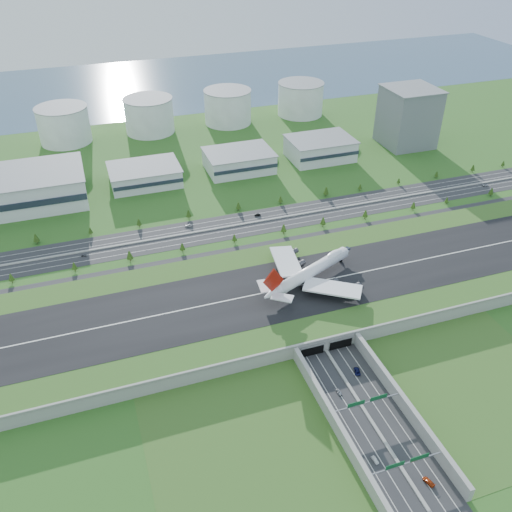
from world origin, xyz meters
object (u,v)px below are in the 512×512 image
object	(u,v)px
car_1	(375,460)
car_7	(188,225)
car_4	(84,255)
fuel_tank_a	(64,125)
car_6	(486,185)
car_5	(258,215)
boeing_747	(311,271)
car_3	(429,482)
car_2	(357,371)
office_tower	(408,117)
car_0	(339,392)

from	to	relation	value
car_1	car_7	size ratio (longest dim) A/B	0.75
car_4	car_1	bearing A→B (deg)	-134.33
fuel_tank_a	car_6	distance (m)	401.69
car_4	car_5	world-z (taller)	car_5
boeing_747	car_3	size ratio (longest dim) A/B	13.16
boeing_747	car_4	xyz separation A→B (m)	(-132.14, 86.30, -14.13)
fuel_tank_a	car_2	distance (m)	401.46
fuel_tank_a	boeing_747	bearing A→B (deg)	-66.59
office_tower	fuel_tank_a	xyz separation A→B (m)	(-320.00, 115.00, -10.00)
car_2	car_4	world-z (taller)	car_2
boeing_747	car_0	xyz separation A→B (m)	(-19.70, -82.63, -14.05)
office_tower	car_5	xyz separation A→B (m)	(-186.86, -91.10, -26.58)
car_5	car_2	bearing A→B (deg)	11.35
boeing_747	car_6	distance (m)	220.40
office_tower	car_5	bearing A→B (deg)	-154.01
car_0	car_2	size ratio (longest dim) A/B	0.72
car_7	car_6	bearing A→B (deg)	94.72
fuel_tank_a	car_3	size ratio (longest dim) A/B	8.84
car_0	car_4	bearing A→B (deg)	121.86
boeing_747	car_5	bearing A→B (deg)	65.82
car_4	car_6	size ratio (longest dim) A/B	0.76
car_1	car_2	world-z (taller)	car_2
boeing_747	car_6	bearing A→B (deg)	-0.94
car_2	car_3	size ratio (longest dim) A/B	1.10
office_tower	car_0	world-z (taller)	office_tower
boeing_747	car_2	size ratio (longest dim) A/B	12.01
boeing_747	car_2	distance (m)	74.26
office_tower	car_5	distance (m)	209.57
boeing_747	car_6	xyz separation A→B (m)	(202.25, 86.47, -14.08)
car_4	car_6	xyz separation A→B (m)	(334.39, 0.16, 0.05)
car_0	car_1	distance (m)	40.67
boeing_747	car_1	xyz separation A→B (m)	(-22.06, -123.23, -14.11)
fuel_tank_a	car_7	size ratio (longest dim) A/B	8.69
car_5	car_6	distance (m)	202.61
car_0	car_7	bearing A→B (deg)	98.84
office_tower	boeing_747	size ratio (longest dim) A/B	0.74
boeing_747	car_4	distance (m)	158.46
car_0	car_1	size ratio (longest dim) A/B	1.04
car_0	car_4	size ratio (longest dim) A/B	1.11
car_2	car_4	size ratio (longest dim) A/B	1.54
car_4	car_7	xyz separation A→B (m)	(77.66, 16.30, 0.15)
fuel_tank_a	car_1	world-z (taller)	fuel_tank_a
car_7	car_0	bearing A→B (deg)	18.95
car_5	fuel_tank_a	bearing A→B (deg)	-134.28
car_0	car_3	xyz separation A→B (m)	(13.97, -57.46, 0.06)
car_0	car_6	size ratio (longest dim) A/B	0.84
car_2	car_4	xyz separation A→B (m)	(-127.71, 159.11, -0.18)
fuel_tank_a	car_3	xyz separation A→B (m)	(127.25, -447.24, -16.56)
car_0	car_5	size ratio (longest dim) A/B	0.92
car_0	car_6	distance (m)	279.02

